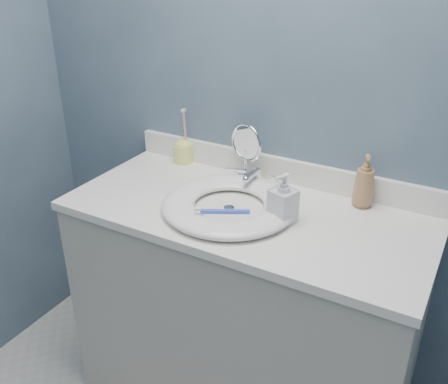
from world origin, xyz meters
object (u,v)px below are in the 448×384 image
Objects in this scene: makeup_mirror at (246,149)px; soap_bottle_clear at (283,198)px; soap_bottle_amber at (365,181)px; toothbrush_holder at (183,150)px.

soap_bottle_clear is at bearing -25.57° from makeup_mirror.
makeup_mirror is at bearing 161.11° from soap_bottle_amber.
soap_bottle_amber is 0.73m from toothbrush_holder.
makeup_mirror is 0.44m from soap_bottle_amber.
soap_bottle_clear is 0.60m from toothbrush_holder.
soap_bottle_amber is at bearing 70.15° from soap_bottle_clear.
makeup_mirror is 1.20× the size of soap_bottle_amber.
toothbrush_holder is at bearing 159.42° from soap_bottle_amber.
soap_bottle_clear is (-0.19, -0.23, -0.01)m from soap_bottle_amber.
soap_bottle_clear is 0.74× the size of toothbrush_holder.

